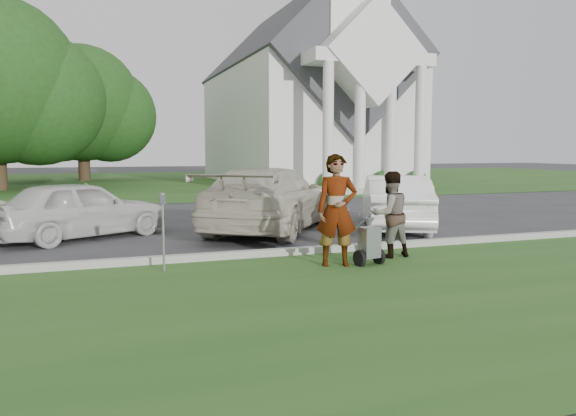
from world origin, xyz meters
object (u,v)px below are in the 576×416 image
car_b (80,209)px  car_c (269,199)px  church (304,86)px  person_left (337,211)px  car_d (395,203)px  parking_meter_near (163,223)px  person_right (390,215)px  tree_back (82,109)px  striping_cart (369,243)px

car_b → car_c: car_c is taller
church → person_left: (-8.50, -23.79, -4.94)m
car_c → person_left: bearing=122.5°
person_left → car_c: bearing=103.1°
car_b → church: bearing=-63.3°
car_b → car_d: bearing=-127.4°
church → parking_meter_near: size_ratio=17.78×
person_right → car_b: size_ratio=0.41×
person_left → parking_meter_near: 3.03m
church → person_left: 25.74m
tree_back → car_c: tree_back is taller
person_right → car_c: (-1.14, 4.14, -0.01)m
car_d → car_c: bearing=9.6°
person_right → car_c: person_right is taller
striping_cart → person_left: size_ratio=0.53×
tree_back → church: bearing=-27.8°
car_d → striping_cart: bearing=78.7°
tree_back → person_right: (5.82, -30.27, -3.90)m
tree_back → person_right: size_ratio=5.80×
tree_back → parking_meter_near: (1.54, -30.13, -3.87)m
church → car_d: bearing=-104.4°
car_d → person_left: bearing=72.4°
tree_back → striping_cart: bearing=-80.6°
striping_cart → parking_meter_near: 3.65m
tree_back → person_left: size_ratio=4.82×
person_left → parking_meter_near: bearing=-175.1°
person_right → car_d: 3.88m
parking_meter_near → car_b: bearing=108.1°
person_right → car_b: bearing=-42.5°
church → car_b: 23.51m
car_c → church: bearing=-78.9°
church → striping_cart: bearing=-108.3°
car_c → car_d: 3.29m
parking_meter_near → church: bearing=63.7°
person_left → car_c: size_ratio=0.35×
church → tree_back: 14.77m
striping_cart → car_c: car_c is taller
church → person_right: size_ratio=14.54×
car_d → car_b: bearing=16.1°
car_c → car_d: (3.18, -0.84, -0.11)m
car_b → person_right: bearing=-157.0°
church → person_left: size_ratio=12.08×
tree_back → person_right: 31.07m
church → car_d: 21.39m
church → person_right: bearing=-107.1°
church → striping_cart: 25.81m
person_left → car_d: (3.34, 3.70, -0.29)m
car_b → person_left: bearing=-166.9°
person_left → car_b: bearing=147.3°
car_d → church: bearing=-80.0°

